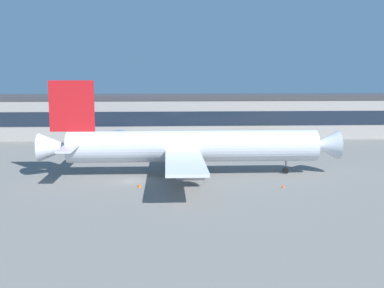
{
  "coord_description": "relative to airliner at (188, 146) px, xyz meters",
  "views": [
    {
      "loc": [
        6.16,
        -81.5,
        18.28
      ],
      "look_at": [
        10.93,
        8.86,
        5.0
      ],
      "focal_mm": 45.4,
      "sensor_mm": 36.0,
      "label": 1
    }
  ],
  "objects": [
    {
      "name": "ground_plane",
      "position": [
        -10.04,
        -4.86,
        -5.17
      ],
      "size": [
        600.0,
        600.0,
        0.0
      ],
      "primitive_type": "plane",
      "color": "slate"
    },
    {
      "name": "terminal_building",
      "position": [
        -10.04,
        53.76,
        0.86
      ],
      "size": [
        160.85,
        17.59,
        12.03
      ],
      "color": "#9E9993",
      "rests_on": "ground_plane"
    },
    {
      "name": "airliner",
      "position": [
        0.0,
        0.0,
        0.0
      ],
      "size": [
        54.13,
        45.99,
        16.99
      ],
      "color": "silver",
      "rests_on": "ground_plane"
    },
    {
      "name": "stair_truck",
      "position": [
        -17.16,
        36.4,
        -3.2
      ],
      "size": [
        5.62,
        6.18,
        3.55
      ],
      "color": "#2651A5",
      "rests_on": "ground_plane"
    },
    {
      "name": "belt_loader",
      "position": [
        21.29,
        38.86,
        -4.02
      ],
      "size": [
        6.53,
        4.97,
        1.95
      ],
      "color": "yellow",
      "rests_on": "ground_plane"
    },
    {
      "name": "follow_me_car",
      "position": [
        -24.76,
        37.87,
        -4.08
      ],
      "size": [
        4.57,
        2.37,
        1.85
      ],
      "color": "#2651A5",
      "rests_on": "ground_plane"
    },
    {
      "name": "traffic_cone_0",
      "position": [
        14.76,
        -11.21,
        -4.89
      ],
      "size": [
        0.45,
        0.45,
        0.56
      ],
      "primitive_type": "cone",
      "color": "#F2590C",
      "rests_on": "ground_plane"
    },
    {
      "name": "traffic_cone_1",
      "position": [
        -8.38,
        -9.62,
        -4.81
      ],
      "size": [
        0.59,
        0.59,
        0.73
      ],
      "primitive_type": "cone",
      "color": "#F2590C",
      "rests_on": "ground_plane"
    }
  ]
}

